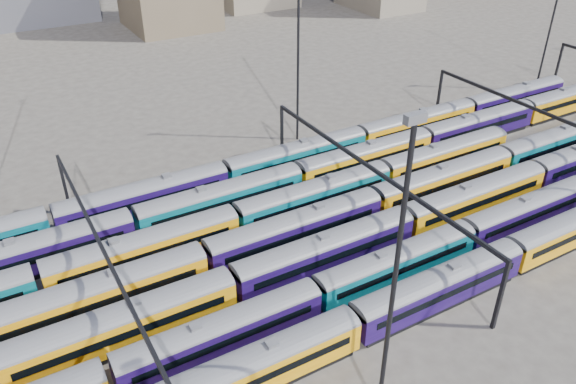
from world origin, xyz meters
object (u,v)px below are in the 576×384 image
rake_2 (326,249)px  mast_2 (395,275)px  rake_0 (439,284)px  rake_1 (467,233)px

rake_2 → mast_2: mast_2 is taller
rake_0 → rake_2: size_ratio=1.31×
rake_1 → rake_2: size_ratio=1.09×
rake_0 → mast_2: 18.35m
rake_1 → mast_2: (-21.28, -12.00, 11.46)m
rake_2 → rake_0: bearing=-57.1°
rake_2 → mast_2: bearing=-109.8°
rake_0 → rake_1: (8.69, 5.00, -0.08)m
mast_2 → rake_1: bearing=29.4°
rake_1 → rake_2: 15.97m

